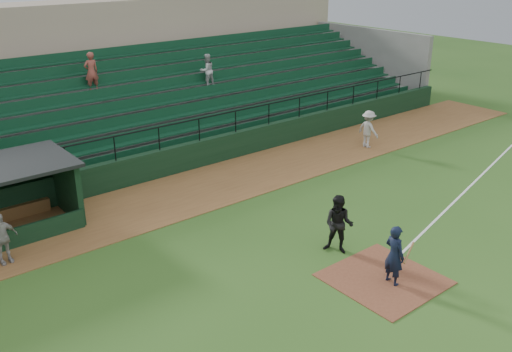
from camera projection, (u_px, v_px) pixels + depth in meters
ground at (358, 265)px, 17.25m from camera, size 90.00×90.00×0.00m
warning_track at (210, 186)px, 23.01m from camera, size 40.00×4.00×0.03m
home_plate_dirt at (384, 279)px, 16.53m from camera, size 3.00×3.00×0.03m
foul_line at (468, 189)px, 22.78m from camera, size 17.49×4.44×0.01m
stadium_structure at (113, 93)px, 28.25m from camera, size 38.00×13.08×6.40m
batter_at_plate at (394, 255)px, 16.00m from camera, size 1.05×0.72×1.85m
umpire at (339, 225)px, 17.68m from camera, size 1.11×1.19×1.94m
runner at (368, 129)px, 27.19m from camera, size 0.71×1.20×1.83m
dugout_player_a at (1, 238)px, 17.05m from camera, size 1.02×0.52×1.67m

